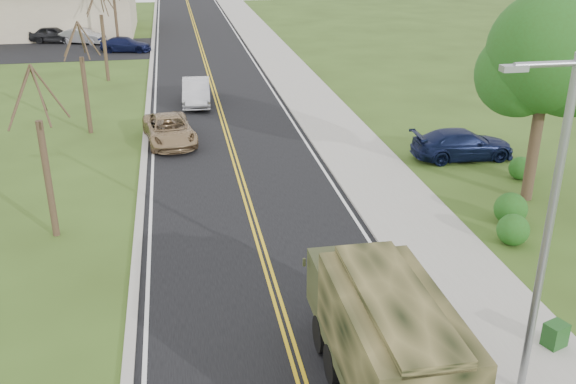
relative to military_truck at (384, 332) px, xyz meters
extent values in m
cube|color=black|center=(-1.70, 40.02, -1.78)|extent=(8.00, 120.00, 0.01)
cube|color=#9E998E|center=(2.45, 40.02, -1.72)|extent=(0.30, 120.00, 0.12)
cube|color=#9E998E|center=(4.20, 40.02, -1.73)|extent=(3.20, 120.00, 0.10)
cube|color=#9E998E|center=(-5.85, 40.02, -1.73)|extent=(0.30, 120.00, 0.10)
cylinder|color=gray|center=(3.30, -0.48, 2.22)|extent=(0.18, 0.18, 8.00)
cylinder|color=gray|center=(2.70, -0.48, 6.02)|extent=(1.40, 0.12, 0.12)
cube|color=gray|center=(2.00, -0.48, 5.97)|extent=(0.50, 0.22, 0.12)
cylinder|color=#38281C|center=(9.30, 10.02, 0.74)|extent=(0.44, 0.44, 5.04)
sphere|color=#214C15|center=(9.30, 10.02, 4.07)|extent=(4.50, 4.50, 4.50)
sphere|color=#214C15|center=(8.50, 10.52, 3.17)|extent=(3.24, 3.24, 3.24)
sphere|color=#214C15|center=(10.00, 9.62, 3.44)|extent=(3.42, 3.42, 3.42)
cylinder|color=#38281C|center=(-8.70, 10.02, 0.32)|extent=(0.24, 0.24, 4.20)
cylinder|color=#38281C|center=(-8.22, 10.15, 3.35)|extent=(1.01, 0.33, 1.90)
cylinder|color=#38281C|center=(-8.66, 10.64, 3.27)|extent=(0.13, 1.29, 1.74)
cylinder|color=#38281C|center=(-9.16, 10.20, 3.35)|extent=(0.98, 0.43, 1.90)
cylinder|color=#38281C|center=(-9.09, 9.54, 3.27)|extent=(0.79, 1.05, 1.77)
cylinder|color=#38281C|center=(-8.43, 9.61, 3.35)|extent=(0.58, 0.90, 1.90)
cylinder|color=#38281C|center=(-8.70, 22.02, 0.20)|extent=(0.24, 0.24, 3.96)
cylinder|color=#38281C|center=(-8.25, 22.14, 3.05)|extent=(0.96, 0.32, 1.79)
cylinder|color=#38281C|center=(-8.67, 22.60, 2.98)|extent=(0.12, 1.22, 1.65)
cylinder|color=#38281C|center=(-9.13, 22.19, 3.05)|extent=(0.93, 0.41, 1.79)
cylinder|color=#38281C|center=(-9.06, 21.57, 2.98)|extent=(0.75, 0.99, 1.67)
cylinder|color=#38281C|center=(-8.44, 21.63, 3.05)|extent=(0.55, 0.85, 1.80)
cylinder|color=#38281C|center=(-8.70, 34.02, 0.44)|extent=(0.24, 0.24, 4.44)
cylinder|color=#38281C|center=(-8.66, 34.67, 3.56)|extent=(0.13, 1.36, 1.84)
cylinder|color=#38281C|center=(-9.11, 33.52, 3.56)|extent=(0.83, 1.10, 1.87)
cylinder|color=#38281C|center=(-8.41, 33.59, 3.64)|extent=(0.61, 0.95, 2.01)
cylinder|color=#38281C|center=(-8.70, 46.02, 0.26)|extent=(0.24, 0.24, 4.08)
cube|color=tan|center=(-17.70, 56.02, 0.32)|extent=(20.00, 12.00, 4.20)
cube|color=black|center=(-11.70, 46.02, -1.77)|extent=(18.00, 10.00, 0.02)
cylinder|color=black|center=(-0.93, 0.72, -1.30)|extent=(0.31, 0.97, 0.97)
cylinder|color=black|center=(0.92, 0.73, -1.30)|extent=(0.31, 0.97, 0.97)
cylinder|color=black|center=(-0.93, 1.95, -1.30)|extent=(0.31, 0.97, 0.97)
cylinder|color=black|center=(0.92, 1.96, -1.30)|extent=(0.31, 0.97, 0.97)
cube|color=#383C21|center=(0.00, 0.19, -0.85)|extent=(2.14, 6.18, 0.31)
cube|color=#383C21|center=(-0.01, 2.44, -0.10)|extent=(2.12, 1.68, 1.23)
cube|color=black|center=(-0.01, 3.24, 0.07)|extent=(1.94, 0.08, 0.62)
cube|color=#383C21|center=(0.00, -0.56, -0.63)|extent=(2.22, 4.68, 0.13)
cube|color=black|center=(0.00, -0.56, 0.29)|extent=(2.22, 4.68, 1.76)
cube|color=black|center=(0.00, -0.56, 1.22)|extent=(1.43, 4.68, 0.22)
imported|color=#927652|center=(-4.62, 19.66, -1.11)|extent=(2.87, 5.10, 1.34)
imported|color=#BCBCC1|center=(-2.95, 26.71, -1.02)|extent=(1.81, 4.66, 1.51)
imported|color=#0E1533|center=(8.75, 14.91, -1.09)|extent=(4.78, 1.99, 1.38)
cube|color=#1A4619|center=(5.01, 0.94, -1.36)|extent=(0.67, 0.61, 0.65)
imported|color=black|center=(-14.49, 50.02, -1.03)|extent=(4.69, 2.76, 1.50)
imported|color=#B1B0B5|center=(-12.02, 49.08, -1.10)|extent=(4.37, 2.89, 1.36)
imported|color=black|center=(-8.01, 44.51, -1.17)|extent=(4.48, 2.54, 1.22)
camera|label=1|loc=(-4.23, -11.39, 8.52)|focal=40.00mm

